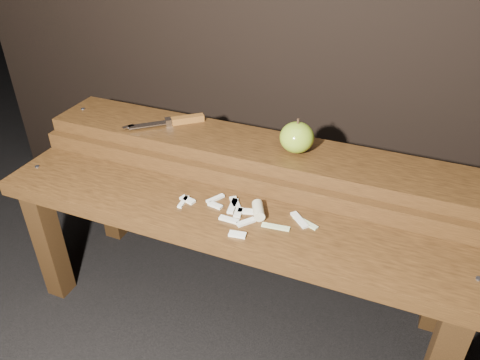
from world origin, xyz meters
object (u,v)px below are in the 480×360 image
at_px(bench_rear_tier, 255,171).
at_px(bench_front_tier, 221,238).
at_px(knife, 177,121).
at_px(apple, 297,137).

bearing_deg(bench_rear_tier, bench_front_tier, -90.00).
relative_size(bench_front_tier, knife, 6.38).
relative_size(bench_rear_tier, knife, 6.38).
bearing_deg(knife, bench_front_tier, -45.68).
distance_m(bench_front_tier, apple, 0.32).
distance_m(apple, knife, 0.36).
relative_size(bench_rear_tier, apple, 13.20).
bearing_deg(knife, apple, -3.57).
relative_size(apple, knife, 0.48).
height_order(bench_front_tier, bench_rear_tier, bench_rear_tier).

